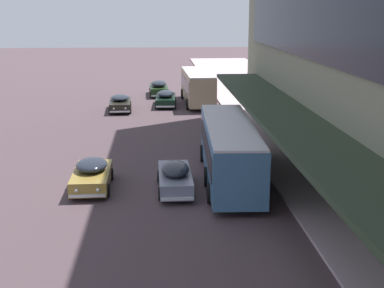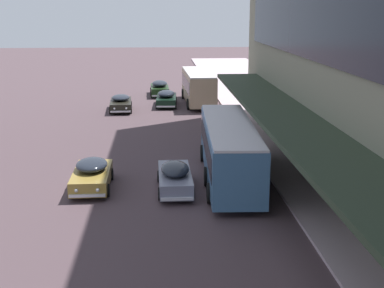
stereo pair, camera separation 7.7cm
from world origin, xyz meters
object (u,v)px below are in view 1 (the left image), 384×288
Objects in this scene: transit_bus_kerbside_front at (198,85)px; sedan_lead_near at (120,103)px; transit_bus_kerbside_rear at (229,148)px; sedan_trailing_mid at (175,177)px; sedan_lead_mid at (92,174)px; sedan_oncoming_front at (166,98)px; sedan_far_back at (159,88)px.

transit_bus_kerbside_front reaches higher than sedan_lead_near.
transit_bus_kerbside_front is at bearing 89.72° from transit_bus_kerbside_rear.
sedan_trailing_mid is at bearing -96.96° from transit_bus_kerbside_front.
sedan_lead_mid is at bearing 170.28° from sedan_trailing_mid.
transit_bus_kerbside_front is 0.85× the size of transit_bus_kerbside_rear.
transit_bus_kerbside_front reaches higher than sedan_oncoming_front.
sedan_lead_near is at bearing -113.06° from sedan_far_back.
sedan_trailing_mid is at bearing -152.53° from transit_bus_kerbside_rear.
sedan_far_back is 1.05× the size of sedan_lead_near.
sedan_lead_near is (-7.29, -3.10, -1.09)m from transit_bus_kerbside_front.
sedan_lead_near is at bearing 109.13° from transit_bus_kerbside_rear.
sedan_far_back reaches higher than sedan_lead_mid.
transit_bus_kerbside_front is 8.00m from sedan_lead_near.
transit_bus_kerbside_rear reaches higher than sedan_lead_near.
sedan_trailing_mid is 0.98× the size of sedan_lead_near.
sedan_oncoming_front is at bearing 90.06° from sedan_trailing_mid.
sedan_lead_mid is 4.35m from sedan_trailing_mid.
sedan_far_back is (-3.73, 5.25, -1.01)m from transit_bus_kerbside_front.
transit_bus_kerbside_rear reaches higher than sedan_trailing_mid.
transit_bus_kerbside_front reaches higher than sedan_far_back.
transit_bus_kerbside_front is 25.69m from sedan_lead_mid.
transit_bus_kerbside_rear is 21.90m from sedan_lead_near.
sedan_oncoming_front reaches higher than sedan_lead_mid.
sedan_lead_mid is at bearing -100.24° from sedan_oncoming_front.
sedan_oncoming_front is 24.33m from sedan_trailing_mid.
sedan_lead_near is (-7.17, 20.67, -1.10)m from transit_bus_kerbside_rear.
sedan_lead_mid reaches higher than sedan_lead_near.
transit_bus_kerbside_front is 6.52m from sedan_far_back.
sedan_lead_near is (-3.56, -8.36, -0.08)m from sedan_far_back.
sedan_trailing_mid is (4.29, -0.73, 0.01)m from sedan_lead_mid.
sedan_trailing_mid reaches higher than sedan_lead_near.
sedan_trailing_mid is at bearing -9.72° from sedan_lead_mid.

